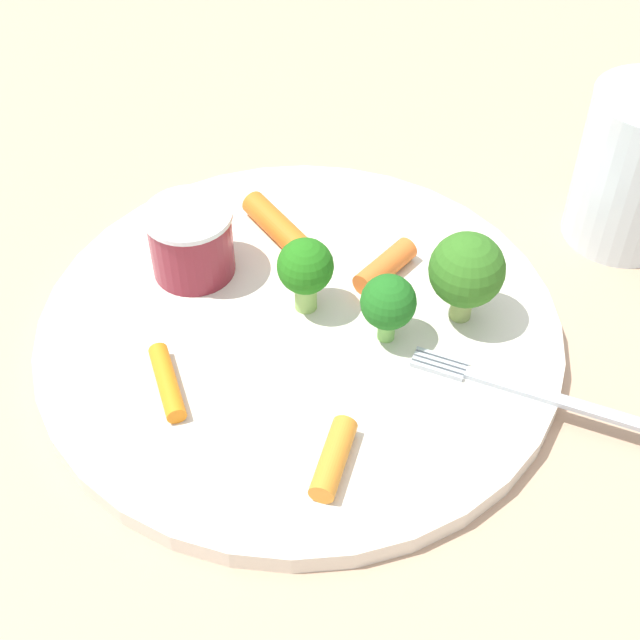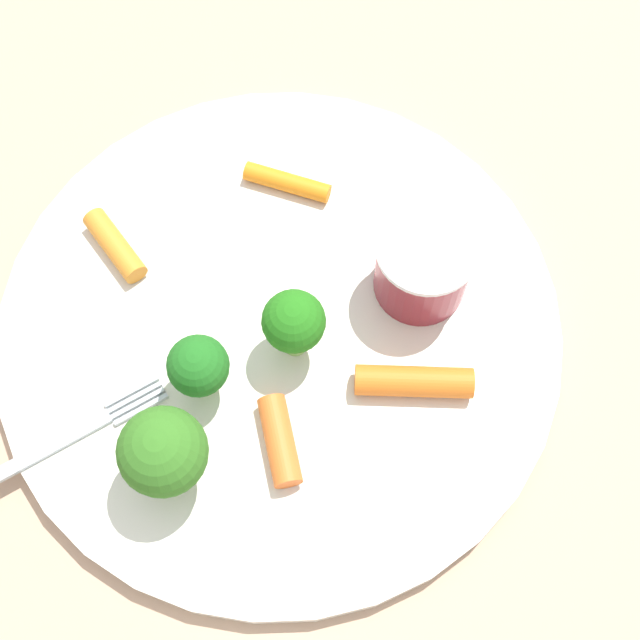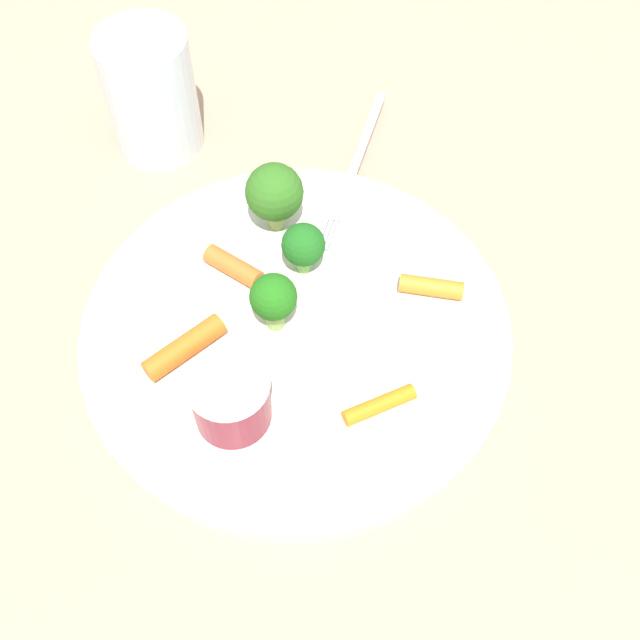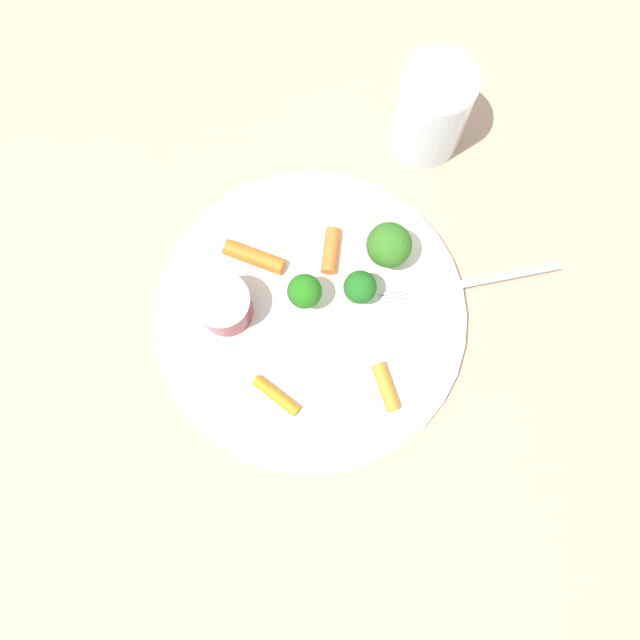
{
  "view_description": "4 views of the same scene",
  "coord_description": "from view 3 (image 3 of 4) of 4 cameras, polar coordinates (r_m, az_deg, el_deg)",
  "views": [
    {
      "loc": [
        0.05,
        0.33,
        0.37
      ],
      "look_at": [
        -0.01,
        0.01,
        0.02
      ],
      "focal_mm": 51.42,
      "sensor_mm": 36.0,
      "label": 1
    },
    {
      "loc": [
        -0.14,
        -0.09,
        0.42
      ],
      "look_at": [
        0.01,
        -0.02,
        0.02
      ],
      "focal_mm": 50.2,
      "sensor_mm": 36.0,
      "label": 2
    },
    {
      "loc": [
        0.27,
        -0.07,
        0.45
      ],
      "look_at": [
        0.01,
        0.01,
        0.02
      ],
      "focal_mm": 44.75,
      "sensor_mm": 36.0,
      "label": 3
    },
    {
      "loc": [
        0.1,
        0.11,
        0.58
      ],
      "look_at": [
        0.0,
        0.01,
        0.03
      ],
      "focal_mm": 37.11,
      "sensor_mm": 36.0,
      "label": 4
    }
  ],
  "objects": [
    {
      "name": "ground_plane",
      "position": [
        0.53,
        -1.71,
        -1.14
      ],
      "size": [
        2.4,
        2.4,
        0.0
      ],
      "primitive_type": "plane",
      "color": "tan"
    },
    {
      "name": "plate",
      "position": [
        0.52,
        -1.73,
        -0.79
      ],
      "size": [
        0.28,
        0.28,
        0.01
      ],
      "primitive_type": "cylinder",
      "color": "silver",
      "rests_on": "ground_plane"
    },
    {
      "name": "sauce_cup",
      "position": [
        0.47,
        -6.41,
        -5.63
      ],
      "size": [
        0.05,
        0.05,
        0.04
      ],
      "color": "maroon",
      "rests_on": "plate"
    },
    {
      "name": "broccoli_floret_0",
      "position": [
        0.5,
        -3.35,
        1.54
      ],
      "size": [
        0.03,
        0.03,
        0.05
      ],
      "color": "#94C060",
      "rests_on": "plate"
    },
    {
      "name": "broccoli_floret_1",
      "position": [
        0.52,
        -1.2,
        5.35
      ],
      "size": [
        0.03,
        0.03,
        0.04
      ],
      "color": "#7DC358",
      "rests_on": "plate"
    },
    {
      "name": "broccoli_floret_2",
      "position": [
        0.54,
        -3.28,
        9.05
      ],
      "size": [
        0.04,
        0.04,
        0.05
      ],
      "color": "#8FA857",
      "rests_on": "plate"
    },
    {
      "name": "carrot_stick_0",
      "position": [
        0.51,
        -9.73,
        -1.69
      ],
      "size": [
        0.04,
        0.06,
        0.01
      ],
      "primitive_type": "cylinder",
      "rotation": [
        1.57,
        0.0,
        3.57
      ],
      "color": "orange",
      "rests_on": "plate"
    },
    {
      "name": "carrot_stick_1",
      "position": [
        0.53,
        8.09,
        2.05
      ],
      "size": [
        0.03,
        0.04,
        0.01
      ],
      "primitive_type": "cylinder",
      "rotation": [
        1.57,
        0.0,
        5.81
      ],
      "color": "orange",
      "rests_on": "plate"
    },
    {
      "name": "carrot_stick_2",
      "position": [
        0.54,
        -6.22,
        3.82
      ],
      "size": [
        0.04,
        0.04,
        0.01
      ],
      "primitive_type": "cylinder",
      "rotation": [
        1.57,
        0.0,
        5.39
      ],
      "color": "orange",
      "rests_on": "plate"
    },
    {
      "name": "carrot_stick_3",
      "position": [
        0.48,
        4.26,
        -6.07
      ],
      "size": [
        0.02,
        0.05,
        0.01
      ],
      "primitive_type": "cylinder",
      "rotation": [
        1.57,
        0.0,
        3.28
      ],
      "color": "orange",
      "rests_on": "plate"
    },
    {
      "name": "fork",
      "position": [
        0.6,
        2.45,
        10.75
      ],
      "size": [
        0.15,
        0.1,
        0.0
      ],
      "color": "#B2BBC4",
      "rests_on": "plate"
    },
    {
      "name": "drinking_glass",
      "position": [
        0.62,
        -12.02,
        15.6
      ],
      "size": [
        0.07,
        0.07,
        0.1
      ],
      "primitive_type": "cylinder",
      "color": "silver",
      "rests_on": "ground_plane"
    }
  ]
}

